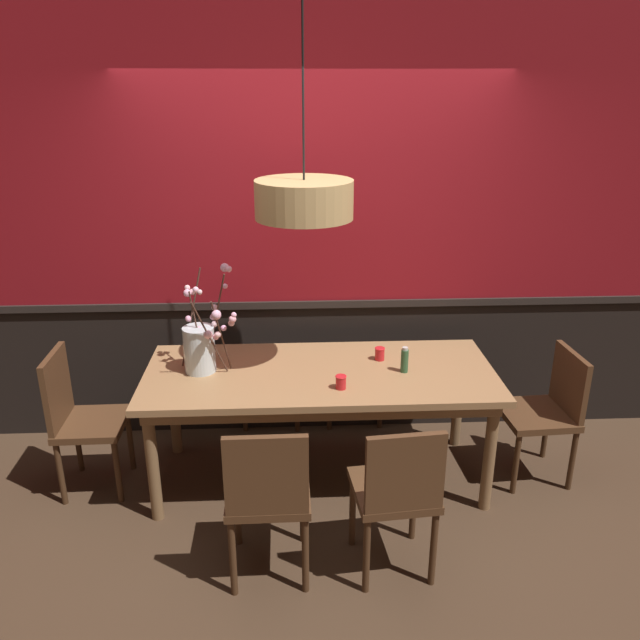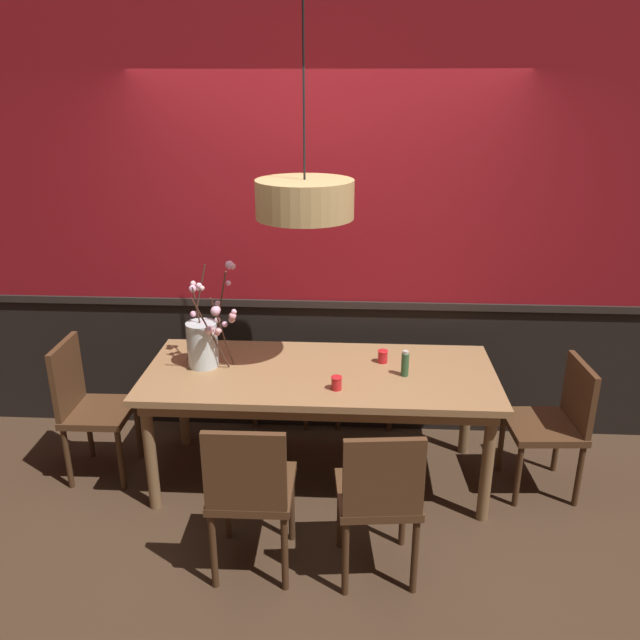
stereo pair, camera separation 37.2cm
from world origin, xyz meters
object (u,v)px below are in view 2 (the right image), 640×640
object	(u,v)px
candle_holder_nearer_center	(337,383)
pendant_lamp	(305,199)
chair_head_west_end	(87,402)
chair_far_side_left	(285,352)
vase_with_blossoms	(204,342)
chair_near_side_left	(250,488)
condiment_bottle	(405,364)
chair_near_side_right	(379,494)
candle_holder_nearer_edge	(383,356)
dining_table	(320,383)
chair_head_east_end	(555,419)
chair_far_side_right	(364,355)

from	to	relation	value
candle_holder_nearer_center	pendant_lamp	bearing A→B (deg)	125.90
chair_head_west_end	chair_far_side_left	size ratio (longest dim) A/B	1.04
vase_with_blossoms	chair_near_side_left	bearing A→B (deg)	-65.39
chair_far_side_left	pendant_lamp	distance (m)	1.55
condiment_bottle	chair_head_west_end	bearing A→B (deg)	179.54
chair_near_side_right	chair_near_side_left	bearing A→B (deg)	179.42
candle_holder_nearer_center	candle_holder_nearer_edge	bearing A→B (deg)	54.42
dining_table	chair_far_side_left	xyz separation A→B (m)	(-0.31, 0.85, -0.18)
chair_near_side_left	chair_near_side_right	world-z (taller)	chair_near_side_left
chair_near_side_right	vase_with_blossoms	world-z (taller)	vase_with_blossoms
pendant_lamp	chair_far_side_left	bearing A→B (deg)	105.29
dining_table	candle_holder_nearer_edge	world-z (taller)	candle_holder_nearer_edge
chair_near_side_right	condiment_bottle	bearing A→B (deg)	78.61
candle_holder_nearer_edge	candle_holder_nearer_center	bearing A→B (deg)	-125.58
chair_head_east_end	candle_holder_nearer_edge	xyz separation A→B (m)	(-1.06, 0.17, 0.32)
chair_head_west_end	chair_head_east_end	world-z (taller)	chair_head_west_end
pendant_lamp	chair_far_side_right	bearing A→B (deg)	66.25
chair_near_side_left	condiment_bottle	distance (m)	1.21
chair_head_east_end	pendant_lamp	distance (m)	2.02
chair_near_side_right	dining_table	bearing A→B (deg)	111.46
chair_head_west_end	pendant_lamp	size ratio (longest dim) A/B	0.75
chair_near_side_left	chair_head_east_end	world-z (taller)	chair_near_side_left
chair_near_side_left	chair_far_side_right	size ratio (longest dim) A/B	1.03
chair_far_side_left	chair_far_side_right	distance (m)	0.59
candle_holder_nearer_center	pendant_lamp	xyz separation A→B (m)	(-0.20, 0.27, 1.00)
dining_table	chair_head_east_end	bearing A→B (deg)	-0.97
dining_table	chair_head_west_end	xyz separation A→B (m)	(-1.48, -0.02, -0.17)
dining_table	pendant_lamp	xyz separation A→B (m)	(-0.09, 0.03, 1.12)
candle_holder_nearer_edge	chair_head_west_end	bearing A→B (deg)	-174.88
chair_near_side_left	condiment_bottle	world-z (taller)	condiment_bottle
dining_table	chair_near_side_right	world-z (taller)	chair_near_side_right
chair_near_side_left	candle_holder_nearer_center	xyz separation A→B (m)	(0.41, 0.63, 0.29)
candle_holder_nearer_center	chair_near_side_left	bearing A→B (deg)	-123.20
chair_head_east_end	candle_holder_nearer_edge	bearing A→B (deg)	170.65
chair_head_east_end	vase_with_blossoms	size ratio (longest dim) A/B	1.36
chair_near_side_right	candle_holder_nearer_center	world-z (taller)	chair_near_side_right
chair_head_west_end	chair_near_side_right	size ratio (longest dim) A/B	1.03
chair_far_side_left	pendant_lamp	world-z (taller)	pendant_lamp
chair_far_side_right	chair_near_side_right	bearing A→B (deg)	-87.93
pendant_lamp	candle_holder_nearer_center	bearing A→B (deg)	-54.10
vase_with_blossoms	candle_holder_nearer_edge	world-z (taller)	vase_with_blossoms
chair_head_east_end	dining_table	bearing A→B (deg)	179.03
candle_holder_nearer_edge	pendant_lamp	world-z (taller)	pendant_lamp
chair_far_side_left	chair_head_west_end	bearing A→B (deg)	-143.39
chair_far_side_right	chair_far_side_left	bearing A→B (deg)	-178.45
chair_head_west_end	candle_holder_nearer_center	distance (m)	1.63
chair_far_side_left	chair_near_side_right	bearing A→B (deg)	-69.20
candle_holder_nearer_center	condiment_bottle	bearing A→B (deg)	27.00
chair_far_side_right	chair_near_side_right	world-z (taller)	chair_near_side_right
chair_head_east_end	chair_near_side_left	bearing A→B (deg)	-154.26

